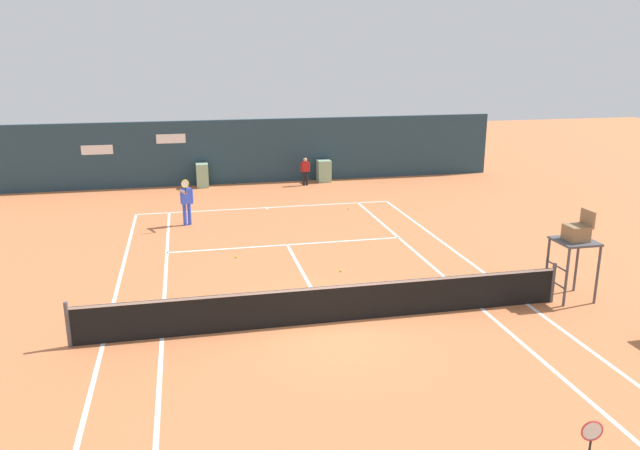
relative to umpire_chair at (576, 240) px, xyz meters
The scene contains 9 objects.
ground_plane 6.83m from the umpire_chair, behind, with size 80.00×80.00×0.01m.
tennis_net 6.72m from the umpire_chair, behind, with size 12.10×0.10×1.07m.
sponsor_back_wall 18.09m from the umpire_chair, 111.38° to the left, with size 25.00×1.02×3.14m.
umpire_chair is the anchor object (origin of this frame).
player_on_baseline 13.76m from the umpire_chair, 136.10° to the left, with size 0.52×0.85×1.88m.
ball_kid_centre_post 16.18m from the umpire_chair, 104.95° to the left, with size 0.45×0.19×1.36m.
tennis_ball_near_service_line 6.59m from the umpire_chair, 148.96° to the left, with size 0.07×0.07×0.07m, color #CCE033.
tennis_ball_by_sideline 11.20m from the umpire_chair, 107.37° to the left, with size 0.07×0.07×0.07m, color #CCE033.
tennis_ball_mid_court 10.08m from the umpire_chair, 147.98° to the left, with size 0.07×0.07×0.07m, color #CCE033.
Camera 1 is at (-3.23, -13.62, 6.44)m, focal length 34.96 mm.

